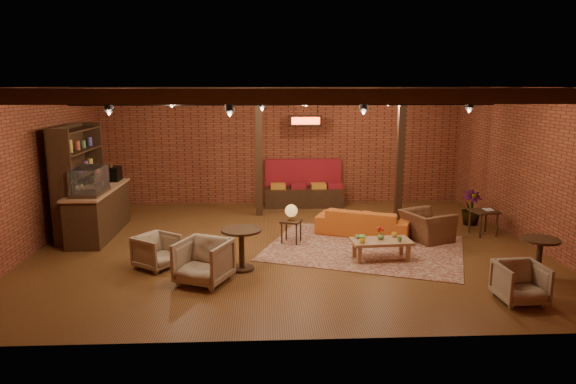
{
  "coord_description": "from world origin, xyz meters",
  "views": [
    {
      "loc": [
        -0.47,
        -10.1,
        3.22
      ],
      "look_at": [
        0.01,
        0.2,
        1.09
      ],
      "focal_mm": 32.0,
      "sensor_mm": 36.0,
      "label": 1
    }
  ],
  "objects_px": {
    "armchair_right": "(427,221)",
    "armchair_far": "(520,281)",
    "side_table_lamp": "(291,214)",
    "armchair_a": "(157,250)",
    "side_table_book": "(484,212)",
    "plant_tall": "(474,174)",
    "sofa": "(364,222)",
    "armchair_b": "(204,259)",
    "round_table_left": "(242,242)",
    "round_table_right": "(539,252)",
    "coffee_table": "(380,242)"
  },
  "relations": [
    {
      "from": "armchair_a",
      "to": "plant_tall",
      "type": "xyz_separation_m",
      "value": [
        6.82,
        2.63,
        0.88
      ]
    },
    {
      "from": "armchair_right",
      "to": "plant_tall",
      "type": "relative_size",
      "value": 0.4
    },
    {
      "from": "side_table_lamp",
      "to": "round_table_right",
      "type": "distance_m",
      "value": 4.66
    },
    {
      "from": "sofa",
      "to": "plant_tall",
      "type": "distance_m",
      "value": 2.95
    },
    {
      "from": "armchair_b",
      "to": "armchair_a",
      "type": "bearing_deg",
      "value": 164.06
    },
    {
      "from": "coffee_table",
      "to": "round_table_left",
      "type": "height_order",
      "value": "round_table_left"
    },
    {
      "from": "sofa",
      "to": "armchair_b",
      "type": "distance_m",
      "value": 4.16
    },
    {
      "from": "armchair_b",
      "to": "armchair_far",
      "type": "bearing_deg",
      "value": 12.09
    },
    {
      "from": "side_table_lamp",
      "to": "armchair_a",
      "type": "xyz_separation_m",
      "value": [
        -2.5,
        -1.39,
        -0.29
      ]
    },
    {
      "from": "armchair_far",
      "to": "plant_tall",
      "type": "xyz_separation_m",
      "value": [
        1.02,
        4.41,
        0.88
      ]
    },
    {
      "from": "sofa",
      "to": "side_table_book",
      "type": "bearing_deg",
      "value": -159.0
    },
    {
      "from": "coffee_table",
      "to": "side_table_book",
      "type": "bearing_deg",
      "value": 30.01
    },
    {
      "from": "round_table_left",
      "to": "sofa",
      "type": "bearing_deg",
      "value": 38.54
    },
    {
      "from": "sofa",
      "to": "round_table_right",
      "type": "xyz_separation_m",
      "value": [
        2.44,
        -2.8,
        0.19
      ]
    },
    {
      "from": "coffee_table",
      "to": "armchair_far",
      "type": "xyz_separation_m",
      "value": [
        1.68,
        -2.03,
        -0.0
      ]
    },
    {
      "from": "coffee_table",
      "to": "armchair_b",
      "type": "bearing_deg",
      "value": -162.25
    },
    {
      "from": "side_table_book",
      "to": "plant_tall",
      "type": "bearing_deg",
      "value": 85.33
    },
    {
      "from": "armchair_b",
      "to": "side_table_book",
      "type": "relative_size",
      "value": 1.37
    },
    {
      "from": "armchair_far",
      "to": "side_table_lamp",
      "type": "bearing_deg",
      "value": 133.65
    },
    {
      "from": "round_table_left",
      "to": "armchair_right",
      "type": "height_order",
      "value": "armchair_right"
    },
    {
      "from": "armchair_b",
      "to": "armchair_far",
      "type": "distance_m",
      "value": 4.98
    },
    {
      "from": "coffee_table",
      "to": "armchair_a",
      "type": "bearing_deg",
      "value": -176.51
    },
    {
      "from": "round_table_right",
      "to": "armchair_b",
      "type": "bearing_deg",
      "value": 178.7
    },
    {
      "from": "round_table_left",
      "to": "armchair_far",
      "type": "xyz_separation_m",
      "value": [
        4.27,
        -1.62,
        -0.17
      ]
    },
    {
      "from": "sofa",
      "to": "armchair_b",
      "type": "xyz_separation_m",
      "value": [
        -3.19,
        -2.67,
        0.11
      ]
    },
    {
      "from": "armchair_far",
      "to": "plant_tall",
      "type": "bearing_deg",
      "value": 74.47
    },
    {
      "from": "sofa",
      "to": "armchair_right",
      "type": "relative_size",
      "value": 2.09
    },
    {
      "from": "sofa",
      "to": "armchair_right",
      "type": "bearing_deg",
      "value": -175.91
    },
    {
      "from": "side_table_book",
      "to": "plant_tall",
      "type": "height_order",
      "value": "plant_tall"
    },
    {
      "from": "armchair_a",
      "to": "plant_tall",
      "type": "relative_size",
      "value": 0.28
    },
    {
      "from": "coffee_table",
      "to": "plant_tall",
      "type": "height_order",
      "value": "plant_tall"
    },
    {
      "from": "armchair_right",
      "to": "armchair_far",
      "type": "xyz_separation_m",
      "value": [
        0.42,
        -3.22,
        -0.08
      ]
    },
    {
      "from": "side_table_lamp",
      "to": "armchair_a",
      "type": "distance_m",
      "value": 2.87
    },
    {
      "from": "round_table_left",
      "to": "round_table_right",
      "type": "height_order",
      "value": "round_table_left"
    },
    {
      "from": "sofa",
      "to": "round_table_right",
      "type": "bearing_deg",
      "value": 154.89
    },
    {
      "from": "armchair_right",
      "to": "round_table_right",
      "type": "bearing_deg",
      "value": -174.89
    },
    {
      "from": "round_table_left",
      "to": "armchair_a",
      "type": "bearing_deg",
      "value": 173.92
    },
    {
      "from": "round_table_right",
      "to": "side_table_book",
      "type": "bearing_deg",
      "value": 85.89
    },
    {
      "from": "side_table_book",
      "to": "armchair_far",
      "type": "distance_m",
      "value": 3.68
    },
    {
      "from": "sofa",
      "to": "side_table_lamp",
      "type": "distance_m",
      "value": 1.73
    },
    {
      "from": "round_table_left",
      "to": "round_table_right",
      "type": "relative_size",
      "value": 1.03
    },
    {
      "from": "armchair_a",
      "to": "armchair_right",
      "type": "xyz_separation_m",
      "value": [
        5.38,
        1.45,
        0.08
      ]
    },
    {
      "from": "coffee_table",
      "to": "round_table_right",
      "type": "xyz_separation_m",
      "value": [
        2.43,
        -1.15,
        0.14
      ]
    },
    {
      "from": "coffee_table",
      "to": "armchair_right",
      "type": "height_order",
      "value": "armchair_right"
    },
    {
      "from": "armchair_b",
      "to": "side_table_book",
      "type": "height_order",
      "value": "armchair_b"
    },
    {
      "from": "coffee_table",
      "to": "side_table_lamp",
      "type": "xyz_separation_m",
      "value": [
        -1.62,
        1.14,
        0.28
      ]
    },
    {
      "from": "sofa",
      "to": "side_table_lamp",
      "type": "xyz_separation_m",
      "value": [
        -1.62,
        -0.51,
        0.33
      ]
    },
    {
      "from": "side_table_lamp",
      "to": "round_table_right",
      "type": "xyz_separation_m",
      "value": [
        4.06,
        -2.29,
        -0.14
      ]
    },
    {
      "from": "round_table_right",
      "to": "plant_tall",
      "type": "xyz_separation_m",
      "value": [
        0.26,
        3.53,
        0.73
      ]
    },
    {
      "from": "armchair_far",
      "to": "round_table_right",
      "type": "bearing_deg",
      "value": 46.87
    }
  ]
}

